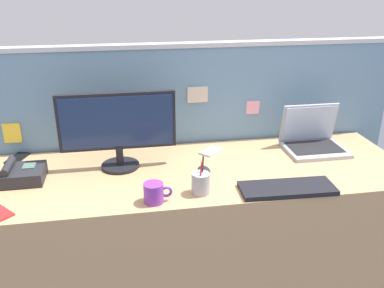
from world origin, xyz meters
TOP-DOWN VIEW (x-y plane):
  - ground_plane at (0.00, 0.00)m, footprint 10.00×10.00m
  - desk at (0.00, 0.00)m, footprint 2.16×0.70m
  - cubicle_divider at (-0.00, 0.39)m, footprint 2.49×0.08m
  - desktop_monitor at (-0.36, 0.11)m, footprint 0.57×0.19m
  - laptop at (0.69, 0.16)m, footprint 0.32×0.26m
  - desk_phone at (-0.81, 0.03)m, footprint 0.18×0.18m
  - keyboard_main at (0.38, -0.28)m, footprint 0.43×0.17m
  - computer_mouse_right_hand at (0.04, -0.05)m, footprint 0.06×0.10m
  - pen_cup at (-0.01, -0.23)m, footprint 0.08×0.08m
  - cell_phone_silver_slab at (0.13, 0.21)m, footprint 0.14×0.14m
  - cell_phone_black_slab at (-0.89, 0.29)m, footprint 0.11×0.15m
  - coffee_mug at (-0.22, -0.27)m, footprint 0.12×0.09m

SIDE VIEW (x-z plane):
  - ground_plane at x=0.00m, z-range 0.00..0.00m
  - desk at x=0.00m, z-range 0.00..0.73m
  - cubicle_divider at x=0.00m, z-range 0.00..1.29m
  - cell_phone_silver_slab at x=0.13m, z-range 0.73..0.73m
  - cell_phone_black_slab at x=-0.89m, z-range 0.73..0.73m
  - keyboard_main at x=0.38m, z-range 0.73..0.75m
  - computer_mouse_right_hand at x=0.04m, z-range 0.73..0.76m
  - desk_phone at x=-0.81m, z-range 0.71..0.81m
  - coffee_mug at x=-0.22m, z-range 0.73..0.81m
  - pen_cup at x=-0.01m, z-range 0.69..0.86m
  - laptop at x=0.69m, z-range 0.66..0.90m
  - desktop_monitor at x=-0.36m, z-range 0.75..1.14m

